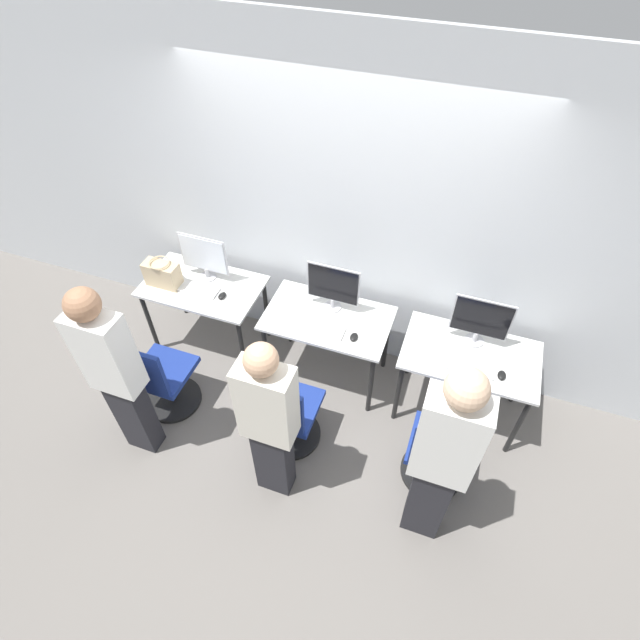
{
  "coord_description": "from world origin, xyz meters",
  "views": [
    {
      "loc": [
        0.89,
        -2.37,
        3.64
      ],
      "look_at": [
        0.0,
        0.12,
        0.88
      ],
      "focal_mm": 28.0,
      "sensor_mm": 36.0,
      "label": 1
    }
  ],
  "objects_px": {
    "person_center": "(269,421)",
    "office_chair_right": "(438,455)",
    "mouse_center": "(354,337)",
    "monitor_left": "(204,256)",
    "office_chair_left": "(162,380)",
    "mouse_left": "(222,296)",
    "person_left": "(115,372)",
    "person_right": "(442,457)",
    "handbag": "(162,274)",
    "mouse_right": "(502,375)",
    "keyboard_right": "(469,367)",
    "office_chair_center": "(287,416)",
    "monitor_center": "(333,286)",
    "monitor_right": "(481,320)",
    "keyboard_center": "(322,329)",
    "keyboard_left": "(198,289)"
  },
  "relations": [
    {
      "from": "monitor_center",
      "to": "mouse_center",
      "type": "bearing_deg",
      "value": -45.36
    },
    {
      "from": "monitor_right",
      "to": "monitor_left",
      "type": "bearing_deg",
      "value": -179.29
    },
    {
      "from": "office_chair_center",
      "to": "person_center",
      "type": "distance_m",
      "value": 0.62
    },
    {
      "from": "keyboard_left",
      "to": "mouse_left",
      "type": "xyz_separation_m",
      "value": [
        0.24,
        -0.01,
        0.01
      ]
    },
    {
      "from": "keyboard_center",
      "to": "mouse_right",
      "type": "bearing_deg",
      "value": 0.25
    },
    {
      "from": "person_right",
      "to": "keyboard_center",
      "type": "bearing_deg",
      "value": 139.51
    },
    {
      "from": "office_chair_center",
      "to": "keyboard_right",
      "type": "xyz_separation_m",
      "value": [
        1.22,
        0.62,
        0.38
      ]
    },
    {
      "from": "mouse_left",
      "to": "person_left",
      "type": "bearing_deg",
      "value": -102.42
    },
    {
      "from": "person_right",
      "to": "monitor_left",
      "type": "bearing_deg",
      "value": 152.08
    },
    {
      "from": "mouse_center",
      "to": "monitor_left",
      "type": "bearing_deg",
      "value": 169.63
    },
    {
      "from": "person_left",
      "to": "office_chair_left",
      "type": "bearing_deg",
      "value": 90.68
    },
    {
      "from": "office_chair_center",
      "to": "mouse_right",
      "type": "height_order",
      "value": "office_chair_center"
    },
    {
      "from": "office_chair_left",
      "to": "mouse_right",
      "type": "xyz_separation_m",
      "value": [
        2.55,
        0.65,
        0.39
      ]
    },
    {
      "from": "person_center",
      "to": "keyboard_right",
      "type": "relative_size",
      "value": 4.33
    },
    {
      "from": "mouse_left",
      "to": "office_chair_left",
      "type": "height_order",
      "value": "office_chair_left"
    },
    {
      "from": "person_center",
      "to": "monitor_right",
      "type": "distance_m",
      "value": 1.73
    },
    {
      "from": "keyboard_center",
      "to": "person_center",
      "type": "height_order",
      "value": "person_center"
    },
    {
      "from": "keyboard_right",
      "to": "mouse_right",
      "type": "xyz_separation_m",
      "value": [
        0.24,
        -0.0,
        0.01
      ]
    },
    {
      "from": "person_center",
      "to": "keyboard_right",
      "type": "bearing_deg",
      "value": 40.26
    },
    {
      "from": "mouse_left",
      "to": "keyboard_center",
      "type": "distance_m",
      "value": 0.92
    },
    {
      "from": "keyboard_left",
      "to": "handbag",
      "type": "distance_m",
      "value": 0.33
    },
    {
      "from": "keyboard_right",
      "to": "monitor_center",
      "type": "bearing_deg",
      "value": 167.19
    },
    {
      "from": "office_chair_center",
      "to": "monitor_center",
      "type": "bearing_deg",
      "value": 86.0
    },
    {
      "from": "keyboard_center",
      "to": "office_chair_left",
      "type": "bearing_deg",
      "value": -150.99
    },
    {
      "from": "monitor_left",
      "to": "monitor_center",
      "type": "relative_size",
      "value": 1.0
    },
    {
      "from": "mouse_center",
      "to": "person_center",
      "type": "bearing_deg",
      "value": -105.98
    },
    {
      "from": "person_center",
      "to": "office_chair_right",
      "type": "height_order",
      "value": "person_center"
    },
    {
      "from": "person_right",
      "to": "monitor_right",
      "type": "bearing_deg",
      "value": 86.56
    },
    {
      "from": "monitor_right",
      "to": "person_center",
      "type": "bearing_deg",
      "value": -132.61
    },
    {
      "from": "person_center",
      "to": "person_left",
      "type": "bearing_deg",
      "value": -178.5
    },
    {
      "from": "keyboard_center",
      "to": "monitor_right",
      "type": "distance_m",
      "value": 1.21
    },
    {
      "from": "office_chair_left",
      "to": "office_chair_right",
      "type": "height_order",
      "value": "same"
    },
    {
      "from": "monitor_left",
      "to": "mouse_left",
      "type": "bearing_deg",
      "value": -38.24
    },
    {
      "from": "keyboard_left",
      "to": "office_chair_right",
      "type": "relative_size",
      "value": 0.42
    },
    {
      "from": "person_center",
      "to": "handbag",
      "type": "xyz_separation_m",
      "value": [
        -1.45,
        1.04,
        -0.01
      ]
    },
    {
      "from": "keyboard_center",
      "to": "handbag",
      "type": "xyz_separation_m",
      "value": [
        -1.46,
        0.06,
        0.11
      ]
    },
    {
      "from": "office_chair_left",
      "to": "monitor_center",
      "type": "relative_size",
      "value": 2.03
    },
    {
      "from": "person_right",
      "to": "person_center",
      "type": "bearing_deg",
      "value": -177.07
    },
    {
      "from": "office_chair_center",
      "to": "person_center",
      "type": "bearing_deg",
      "value": -82.48
    },
    {
      "from": "person_center",
      "to": "office_chair_right",
      "type": "bearing_deg",
      "value": 20.93
    },
    {
      "from": "person_left",
      "to": "mouse_right",
      "type": "relative_size",
      "value": 18.6
    },
    {
      "from": "monitor_left",
      "to": "office_chair_right",
      "type": "relative_size",
      "value": 0.49
    },
    {
      "from": "keyboard_left",
      "to": "handbag",
      "type": "bearing_deg",
      "value": -175.69
    },
    {
      "from": "office_chair_center",
      "to": "monitor_right",
      "type": "relative_size",
      "value": 2.03
    },
    {
      "from": "person_right",
      "to": "handbag",
      "type": "height_order",
      "value": "person_right"
    },
    {
      "from": "handbag",
      "to": "mouse_right",
      "type": "bearing_deg",
      "value": -1.01
    },
    {
      "from": "mouse_left",
      "to": "person_left",
      "type": "distance_m",
      "value": 1.12
    },
    {
      "from": "person_left",
      "to": "mouse_center",
      "type": "distance_m",
      "value": 1.75
    },
    {
      "from": "person_center",
      "to": "office_chair_left",
      "type": "bearing_deg",
      "value": 163.65
    },
    {
      "from": "monitor_right",
      "to": "handbag",
      "type": "height_order",
      "value": "monitor_right"
    }
  ]
}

